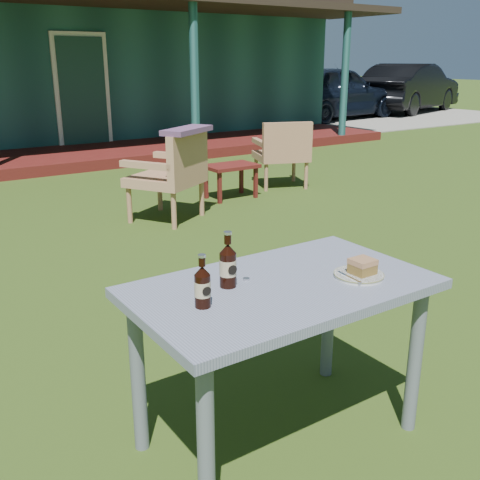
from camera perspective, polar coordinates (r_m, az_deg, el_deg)
ground at (r=3.80m, az=-11.10°, el=-6.78°), size 80.00×80.00×0.00m
gravel_strip at (r=16.69m, az=11.40°, el=12.22°), size 9.00×6.00×0.02m
car_near at (r=15.76m, az=9.30°, el=14.61°), size 4.39×2.17×1.44m
car_far at (r=18.43m, az=16.87°, el=14.54°), size 4.62×2.72×1.44m
cafe_table at (r=2.27m, az=4.26°, el=-6.77°), size 1.20×0.70×0.72m
plate at (r=2.34m, az=11.97°, el=-3.49°), size 0.20×0.20×0.01m
cake_slice at (r=2.33m, az=12.33°, el=-2.61°), size 0.09×0.09×0.06m
fork at (r=2.29m, az=11.02°, el=-3.72°), size 0.02×0.14×0.00m
cola_bottle_near at (r=2.17m, az=-1.24°, el=-2.54°), size 0.07×0.07×0.22m
cola_bottle_far at (r=2.00m, az=-3.83°, el=-4.71°), size 0.06×0.06×0.20m
bottle_cap at (r=2.26m, az=0.63°, el=-3.99°), size 0.03×0.03×0.01m
armchair_left at (r=5.66m, az=-6.85°, el=6.93°), size 0.88×0.87×0.89m
armchair_right at (r=7.15m, az=4.39°, el=9.05°), size 0.78×0.76×0.84m
floral_throw at (r=5.50m, az=-5.39°, el=11.04°), size 0.66×0.52×0.05m
side_table at (r=6.58m, az=-0.94°, el=7.18°), size 0.60×0.40×0.40m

